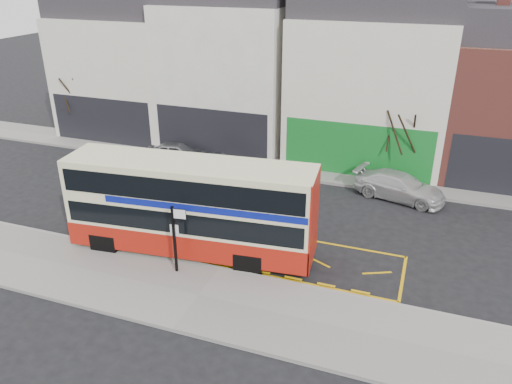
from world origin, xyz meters
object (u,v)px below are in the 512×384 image
at_px(car_grey, 221,166).
at_px(street_tree_right, 403,120).
at_px(street_tree_left, 72,84).
at_px(car_silver, 177,153).
at_px(bus_stop_post, 176,233).
at_px(double_decker_bus, 192,206).
at_px(car_white, 399,186).

distance_m(car_grey, street_tree_right, 10.38).
height_order(street_tree_left, street_tree_right, street_tree_left).
bearing_deg(street_tree_right, car_silver, -173.38).
bearing_deg(street_tree_left, bus_stop_post, -41.29).
bearing_deg(street_tree_right, car_grey, -164.97).
distance_m(bus_stop_post, car_grey, 10.15).
bearing_deg(bus_stop_post, double_decker_bus, 87.78).
xyz_separation_m(car_silver, street_tree_left, (-8.77, 1.95, 3.17)).
bearing_deg(bus_stop_post, street_tree_right, 51.92).
relative_size(bus_stop_post, street_tree_right, 0.54).
bearing_deg(car_grey, car_white, -95.53).
relative_size(double_decker_bus, car_white, 2.23).
distance_m(double_decker_bus, street_tree_left, 18.23).
xyz_separation_m(bus_stop_post, car_silver, (-5.80, 10.85, -1.24)).
xyz_separation_m(double_decker_bus, street_tree_left, (-14.41, 11.05, 1.65)).
bearing_deg(double_decker_bus, car_silver, 116.08).
height_order(double_decker_bus, street_tree_left, street_tree_left).
bearing_deg(double_decker_bus, street_tree_right, 49.48).
height_order(car_silver, street_tree_right, street_tree_right).
height_order(double_decker_bus, car_grey, double_decker_bus).
height_order(double_decker_bus, car_silver, double_decker_bus).
distance_m(street_tree_left, street_tree_right, 21.79).
distance_m(car_silver, car_grey, 3.57).
xyz_separation_m(car_grey, street_tree_right, (9.60, 2.58, 2.99)).
height_order(car_silver, street_tree_left, street_tree_left).
distance_m(car_white, street_tree_left, 22.51).
bearing_deg(double_decker_bus, street_tree_left, 136.82).
xyz_separation_m(car_silver, car_grey, (3.40, -1.07, -0.03)).
distance_m(bus_stop_post, street_tree_right, 14.41).
bearing_deg(street_tree_left, car_grey, -13.94).
distance_m(car_grey, street_tree_left, 12.95).
distance_m(bus_stop_post, car_white, 12.74).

